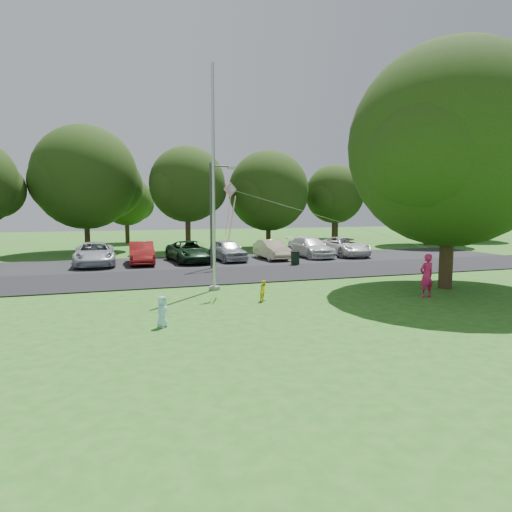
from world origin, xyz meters
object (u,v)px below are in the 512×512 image
object	(u,v)px
trash_can	(295,258)
flagpole	(214,198)
street_lamp	(215,206)
big_tree	(451,150)
woman	(427,276)
kite	(236,201)
child_yellow	(264,291)
child_blue	(162,312)

from	to	relation	value
trash_can	flagpole	bearing A→B (deg)	-135.44
street_lamp	big_tree	distance (m)	13.35
street_lamp	big_tree	world-z (taller)	big_tree
woman	kite	bearing A→B (deg)	-26.77
street_lamp	woman	distance (m)	13.35
flagpole	woman	xyz separation A→B (m)	(8.03, -4.47, -3.25)
flagpole	woman	bearing A→B (deg)	-29.13
flagpole	street_lamp	world-z (taller)	flagpole
child_yellow	child_blue	size ratio (longest dim) A/B	0.87
big_tree	kite	world-z (taller)	big_tree
street_lamp	trash_can	size ratio (longest dim) A/B	6.97
woman	child_yellow	world-z (taller)	woman
big_tree	kite	bearing A→B (deg)	170.07
flagpole	kite	xyz separation A→B (m)	(0.63, -1.38, -0.13)
flagpole	big_tree	world-z (taller)	big_tree
street_lamp	trash_can	xyz separation A→B (m)	(5.28, -0.07, -3.37)
child_yellow	kite	bearing A→B (deg)	67.10
woman	child_yellow	size ratio (longest dim) A/B	2.12
trash_can	woman	world-z (taller)	woman
trash_can	child_blue	size ratio (longest dim) A/B	0.92
trash_can	child_yellow	world-z (taller)	trash_can
child_yellow	child_blue	distance (m)	5.14
flagpole	street_lamp	bearing A→B (deg)	76.59
flagpole	child_blue	distance (m)	7.53
big_tree	child_yellow	size ratio (longest dim) A/B	12.87
trash_can	kite	size ratio (longest dim) A/B	0.12
trash_can	big_tree	size ratio (longest dim) A/B	0.08
child_yellow	child_blue	xyz separation A→B (m)	(-4.35, -2.74, 0.07)
trash_can	kite	xyz separation A→B (m)	(-6.29, -8.19, 3.57)
kite	woman	bearing A→B (deg)	-40.56
trash_can	child_blue	distance (m)	16.09
woman	trash_can	bearing A→B (deg)	-88.46
child_yellow	kite	world-z (taller)	kite
flagpole	child_blue	world-z (taller)	flagpole
woman	child_blue	size ratio (longest dim) A/B	1.84
child_yellow	flagpole	bearing A→B (deg)	68.38
street_lamp	child_yellow	world-z (taller)	street_lamp
kite	street_lamp	bearing A→B (deg)	65.19
street_lamp	child_yellow	distance (m)	10.55
flagpole	kite	world-z (taller)	flagpole
child_blue	big_tree	bearing A→B (deg)	-36.39
big_tree	child_blue	xyz separation A→B (m)	(-13.23, -2.78, -5.81)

